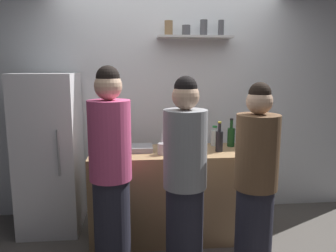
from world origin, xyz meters
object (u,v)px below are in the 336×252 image
at_px(utensil_holder, 163,149).
at_px(wine_bottle_amber_glass, 183,135).
at_px(water_bottle_plastic, 215,137).
at_px(baking_pan, 135,148).
at_px(wine_bottle_pale_glass, 96,141).
at_px(wine_bottle_green_glass, 231,136).
at_px(person_grey_hoodie, 185,182).
at_px(person_brown_jacket, 256,184).
at_px(person_pink_top, 111,174).
at_px(wine_bottle_dark_glass, 219,140).
at_px(refrigerator, 50,153).

relative_size(utensil_holder, wine_bottle_amber_glass, 0.74).
bearing_deg(water_bottle_plastic, wine_bottle_amber_glass, 170.86).
relative_size(baking_pan, wine_bottle_pale_glass, 1.20).
bearing_deg(wine_bottle_green_glass, person_grey_hoodie, -125.84).
distance_m(water_bottle_plastic, person_brown_jacket, 0.94).
height_order(baking_pan, person_pink_top, person_pink_top).
relative_size(utensil_holder, wine_bottle_pale_glass, 0.77).
height_order(baking_pan, person_grey_hoodie, person_grey_hoodie).
xyz_separation_m(wine_bottle_dark_glass, wine_bottle_pale_glass, (-1.19, 0.10, -0.00)).
distance_m(refrigerator, person_pink_top, 1.11).
bearing_deg(person_pink_top, person_grey_hoodie, 70.68).
relative_size(refrigerator, utensil_holder, 7.55).
bearing_deg(wine_bottle_amber_glass, utensil_holder, -123.72).
bearing_deg(person_brown_jacket, wine_bottle_dark_glass, -105.99).
height_order(wine_bottle_dark_glass, water_bottle_plastic, wine_bottle_dark_glass).
relative_size(wine_bottle_green_glass, person_pink_top, 0.17).
bearing_deg(baking_pan, wine_bottle_green_glass, 5.68).
height_order(refrigerator, person_grey_hoodie, refrigerator).
bearing_deg(water_bottle_plastic, wine_bottle_green_glass, -18.28).
relative_size(wine_bottle_pale_glass, person_brown_jacket, 0.18).
bearing_deg(person_grey_hoodie, person_brown_jacket, -144.08).
distance_m(refrigerator, baking_pan, 0.93).
bearing_deg(wine_bottle_pale_glass, baking_pan, -0.37).
bearing_deg(wine_bottle_green_glass, utensil_holder, -160.78).
xyz_separation_m(wine_bottle_pale_glass, wine_bottle_green_glass, (1.37, 0.10, 0.00)).
distance_m(wine_bottle_pale_glass, person_grey_hoodie, 1.08).
bearing_deg(wine_bottle_green_glass, person_pink_top, -149.50).
height_order(wine_bottle_pale_glass, water_bottle_plastic, wine_bottle_pale_glass).
relative_size(wine_bottle_dark_glass, person_pink_top, 0.17).
distance_m(wine_bottle_pale_glass, wine_bottle_green_glass, 1.37).
distance_m(wine_bottle_pale_glass, wine_bottle_amber_glass, 0.90).
height_order(person_brown_jacket, person_grey_hoodie, person_grey_hoodie).
xyz_separation_m(wine_bottle_pale_glass, person_brown_jacket, (1.33, -0.76, -0.21)).
height_order(wine_bottle_green_glass, water_bottle_plastic, wine_bottle_green_glass).
xyz_separation_m(wine_bottle_dark_glass, water_bottle_plastic, (0.01, 0.25, -0.02)).
xyz_separation_m(baking_pan, wine_bottle_amber_glass, (0.50, 0.20, 0.08)).
bearing_deg(utensil_holder, person_pink_top, -135.87).
height_order(baking_pan, wine_bottle_dark_glass, wine_bottle_dark_glass).
height_order(wine_bottle_amber_glass, person_pink_top, person_pink_top).
bearing_deg(wine_bottle_dark_glass, wine_bottle_green_glass, 48.89).
xyz_separation_m(water_bottle_plastic, person_grey_hoodie, (-0.44, -0.89, -0.17)).
bearing_deg(person_brown_jacket, refrigerator, -56.88).
bearing_deg(baking_pan, person_pink_top, -108.17).
bearing_deg(water_bottle_plastic, person_brown_jacket, -82.28).
distance_m(wine_bottle_green_glass, person_pink_top, 1.39).
xyz_separation_m(baking_pan, person_brown_jacket, (0.95, -0.76, -0.13)).
distance_m(person_brown_jacket, person_grey_hoodie, 0.57).
xyz_separation_m(utensil_holder, wine_bottle_green_glass, (0.73, 0.25, 0.05)).
bearing_deg(person_pink_top, wine_bottle_green_glass, 114.29).
distance_m(wine_bottle_dark_glass, person_pink_top, 1.14).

